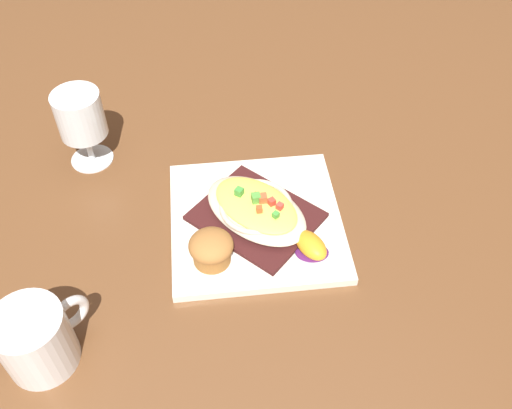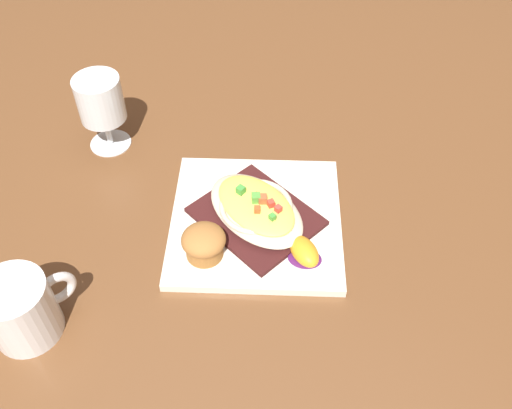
% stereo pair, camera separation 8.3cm
% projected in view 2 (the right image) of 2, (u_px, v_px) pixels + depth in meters
% --- Properties ---
extents(ground_plane, '(2.60, 2.60, 0.00)m').
position_uv_depth(ground_plane, '(256.00, 224.00, 0.86)').
color(ground_plane, brown).
extents(square_plate, '(0.28, 0.28, 0.01)m').
position_uv_depth(square_plate, '(256.00, 221.00, 0.86)').
color(square_plate, white).
rests_on(square_plate, ground_plane).
extents(folded_napkin, '(0.21, 0.22, 0.01)m').
position_uv_depth(folded_napkin, '(256.00, 216.00, 0.85)').
color(folded_napkin, '#3D1717').
rests_on(folded_napkin, square_plate).
extents(gratin_dish, '(0.19, 0.20, 0.04)m').
position_uv_depth(gratin_dish, '(256.00, 208.00, 0.84)').
color(gratin_dish, beige).
rests_on(gratin_dish, folded_napkin).
extents(muffin, '(0.06, 0.06, 0.05)m').
position_uv_depth(muffin, '(204.00, 243.00, 0.79)').
color(muffin, '#9E652E').
rests_on(muffin, square_plate).
extents(orange_garnish, '(0.07, 0.06, 0.03)m').
position_uv_depth(orange_garnish, '(304.00, 252.00, 0.80)').
color(orange_garnish, '#4E1A56').
rests_on(orange_garnish, square_plate).
extents(coffee_mug, '(0.10, 0.10, 0.09)m').
position_uv_depth(coffee_mug, '(23.00, 312.00, 0.71)').
color(coffee_mug, white).
rests_on(coffee_mug, ground_plane).
extents(stemmed_glass, '(0.08, 0.08, 0.13)m').
position_uv_depth(stemmed_glass, '(101.00, 103.00, 0.92)').
color(stemmed_glass, white).
rests_on(stemmed_glass, ground_plane).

